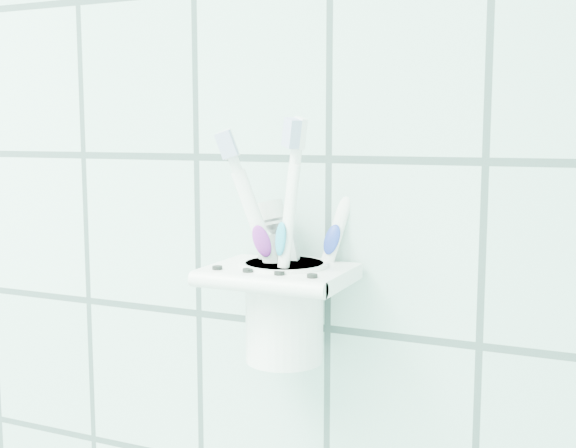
% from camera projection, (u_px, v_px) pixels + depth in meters
% --- Properties ---
extents(holder_bracket, '(0.12, 0.10, 0.04)m').
position_uv_depth(holder_bracket, '(280.00, 276.00, 0.60)').
color(holder_bracket, white).
rests_on(holder_bracket, wall_back).
extents(cup, '(0.07, 0.07, 0.08)m').
position_uv_depth(cup, '(284.00, 307.00, 0.61)').
color(cup, white).
rests_on(cup, holder_bracket).
extents(toothbrush_pink, '(0.06, 0.04, 0.19)m').
position_uv_depth(toothbrush_pink, '(302.00, 235.00, 0.60)').
color(toothbrush_pink, white).
rests_on(toothbrush_pink, cup).
extents(toothbrush_blue, '(0.05, 0.05, 0.19)m').
position_uv_depth(toothbrush_blue, '(300.00, 238.00, 0.61)').
color(toothbrush_blue, white).
rests_on(toothbrush_blue, cup).
extents(toothbrush_orange, '(0.05, 0.04, 0.20)m').
position_uv_depth(toothbrush_orange, '(273.00, 235.00, 0.59)').
color(toothbrush_orange, white).
rests_on(toothbrush_orange, cup).
extents(toothpaste_tube, '(0.06, 0.03, 0.14)m').
position_uv_depth(toothpaste_tube, '(296.00, 264.00, 0.61)').
color(toothpaste_tube, silver).
rests_on(toothpaste_tube, cup).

